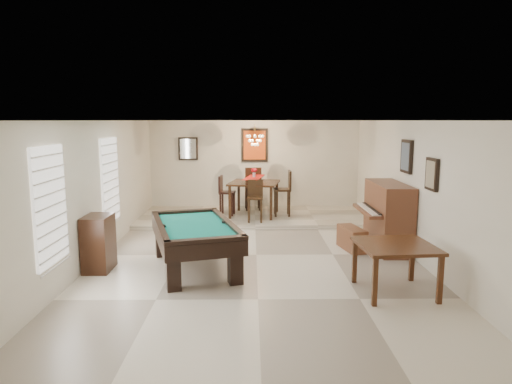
{
  "coord_description": "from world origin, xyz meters",
  "views": [
    {
      "loc": [
        -0.1,
        -8.62,
        2.6
      ],
      "look_at": [
        0.0,
        0.6,
        1.15
      ],
      "focal_mm": 32.0,
      "sensor_mm": 36.0,
      "label": 1
    }
  ],
  "objects_px": {
    "apothecary_chest": "(99,243)",
    "flower_vase": "(254,173)",
    "pool_table": "(195,247)",
    "piano_bench": "(352,238)",
    "dining_chair_south": "(255,201)",
    "square_table": "(395,268)",
    "dining_table": "(254,196)",
    "dining_chair_west": "(227,196)",
    "upright_piano": "(380,216)",
    "dining_chair_east": "(282,193)",
    "dining_chair_north": "(253,188)",
    "chandelier": "(255,136)"
  },
  "relations": [
    {
      "from": "apothecary_chest",
      "to": "flower_vase",
      "type": "distance_m",
      "value": 4.98
    },
    {
      "from": "pool_table",
      "to": "piano_bench",
      "type": "bearing_deg",
      "value": 4.68
    },
    {
      "from": "dining_chair_south",
      "to": "square_table",
      "type": "bearing_deg",
      "value": -62.76
    },
    {
      "from": "pool_table",
      "to": "flower_vase",
      "type": "bearing_deg",
      "value": 58.66
    },
    {
      "from": "dining_table",
      "to": "dining_chair_west",
      "type": "distance_m",
      "value": 0.71
    },
    {
      "from": "piano_bench",
      "to": "dining_chair_west",
      "type": "height_order",
      "value": "dining_chair_west"
    },
    {
      "from": "flower_vase",
      "to": "upright_piano",
      "type": "bearing_deg",
      "value": -47.49
    },
    {
      "from": "apothecary_chest",
      "to": "flower_vase",
      "type": "relative_size",
      "value": 3.83
    },
    {
      "from": "dining_chair_west",
      "to": "flower_vase",
      "type": "bearing_deg",
      "value": -85.01
    },
    {
      "from": "piano_bench",
      "to": "apothecary_chest",
      "type": "relative_size",
      "value": 0.85
    },
    {
      "from": "dining_chair_east",
      "to": "dining_chair_south",
      "type": "bearing_deg",
      "value": -44.93
    },
    {
      "from": "dining_chair_north",
      "to": "apothecary_chest",
      "type": "bearing_deg",
      "value": 56.86
    },
    {
      "from": "piano_bench",
      "to": "dining_chair_south",
      "type": "bearing_deg",
      "value": 133.09
    },
    {
      "from": "upright_piano",
      "to": "dining_chair_south",
      "type": "bearing_deg",
      "value": 141.55
    },
    {
      "from": "pool_table",
      "to": "apothecary_chest",
      "type": "height_order",
      "value": "apothecary_chest"
    },
    {
      "from": "piano_bench",
      "to": "chandelier",
      "type": "bearing_deg",
      "value": 124.3
    },
    {
      "from": "dining_chair_west",
      "to": "chandelier",
      "type": "height_order",
      "value": "chandelier"
    },
    {
      "from": "upright_piano",
      "to": "dining_chair_west",
      "type": "relative_size",
      "value": 1.55
    },
    {
      "from": "square_table",
      "to": "apothecary_chest",
      "type": "distance_m",
      "value": 4.97
    },
    {
      "from": "dining_table",
      "to": "flower_vase",
      "type": "relative_size",
      "value": 4.79
    },
    {
      "from": "dining_table",
      "to": "dining_chair_south",
      "type": "height_order",
      "value": "dining_chair_south"
    },
    {
      "from": "piano_bench",
      "to": "flower_vase",
      "type": "xyz_separation_m",
      "value": [
        -1.97,
        2.85,
        1.03
      ]
    },
    {
      "from": "piano_bench",
      "to": "apothecary_chest",
      "type": "distance_m",
      "value": 4.87
    },
    {
      "from": "pool_table",
      "to": "dining_chair_north",
      "type": "distance_m",
      "value": 4.92
    },
    {
      "from": "dining_chair_west",
      "to": "dining_chair_east",
      "type": "xyz_separation_m",
      "value": [
        1.44,
        -0.08,
        0.07
      ]
    },
    {
      "from": "dining_chair_north",
      "to": "dining_chair_west",
      "type": "height_order",
      "value": "dining_chair_north"
    },
    {
      "from": "square_table",
      "to": "flower_vase",
      "type": "height_order",
      "value": "flower_vase"
    },
    {
      "from": "upright_piano",
      "to": "dining_chair_west",
      "type": "distance_m",
      "value": 4.3
    },
    {
      "from": "apothecary_chest",
      "to": "dining_table",
      "type": "xyz_separation_m",
      "value": [
        2.74,
        4.09,
        0.14
      ]
    },
    {
      "from": "dining_chair_west",
      "to": "chandelier",
      "type": "distance_m",
      "value": 1.72
    },
    {
      "from": "upright_piano",
      "to": "dining_chair_west",
      "type": "xyz_separation_m",
      "value": [
        -3.26,
        2.81,
        -0.03
      ]
    },
    {
      "from": "square_table",
      "to": "upright_piano",
      "type": "height_order",
      "value": "upright_piano"
    },
    {
      "from": "pool_table",
      "to": "upright_piano",
      "type": "relative_size",
      "value": 1.46
    },
    {
      "from": "square_table",
      "to": "piano_bench",
      "type": "relative_size",
      "value": 1.33
    },
    {
      "from": "upright_piano",
      "to": "flower_vase",
      "type": "relative_size",
      "value": 6.38
    },
    {
      "from": "apothecary_chest",
      "to": "chandelier",
      "type": "relative_size",
      "value": 1.62
    },
    {
      "from": "dining_chair_west",
      "to": "dining_chair_east",
      "type": "bearing_deg",
      "value": -85.75
    },
    {
      "from": "dining_chair_north",
      "to": "dining_chair_west",
      "type": "bearing_deg",
      "value": 43.91
    },
    {
      "from": "square_table",
      "to": "piano_bench",
      "type": "height_order",
      "value": "square_table"
    },
    {
      "from": "flower_vase",
      "to": "dining_chair_south",
      "type": "relative_size",
      "value": 0.25
    },
    {
      "from": "dining_chair_east",
      "to": "chandelier",
      "type": "bearing_deg",
      "value": -93.97
    },
    {
      "from": "upright_piano",
      "to": "chandelier",
      "type": "height_order",
      "value": "chandelier"
    },
    {
      "from": "pool_table",
      "to": "dining_table",
      "type": "xyz_separation_m",
      "value": [
        1.07,
        4.03,
        0.23
      ]
    },
    {
      "from": "dining_chair_north",
      "to": "dining_chair_east",
      "type": "xyz_separation_m",
      "value": [
        0.77,
        -0.82,
        -0.01
      ]
    },
    {
      "from": "pool_table",
      "to": "dining_chair_south",
      "type": "distance_m",
      "value": 3.44
    },
    {
      "from": "upright_piano",
      "to": "chandelier",
      "type": "xyz_separation_m",
      "value": [
        -2.53,
        2.78,
        1.52
      ]
    },
    {
      "from": "upright_piano",
      "to": "dining_chair_south",
      "type": "distance_m",
      "value": 3.23
    },
    {
      "from": "dining_chair_south",
      "to": "dining_chair_east",
      "type": "bearing_deg",
      "value": 47.48
    },
    {
      "from": "upright_piano",
      "to": "dining_chair_south",
      "type": "height_order",
      "value": "upright_piano"
    },
    {
      "from": "dining_chair_north",
      "to": "chandelier",
      "type": "height_order",
      "value": "chandelier"
    }
  ]
}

